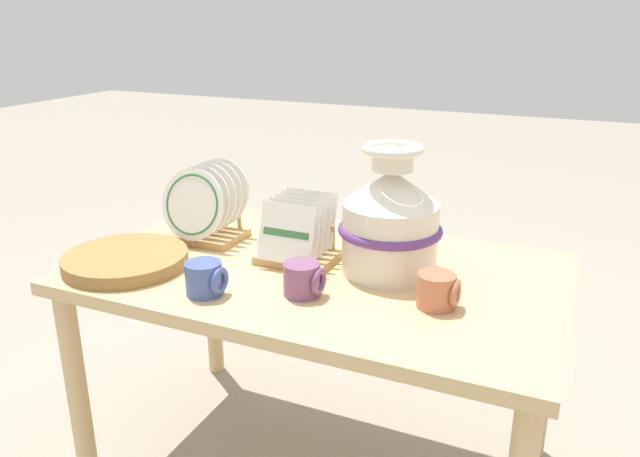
{
  "coord_description": "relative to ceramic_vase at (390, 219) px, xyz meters",
  "views": [
    {
      "loc": [
        0.62,
        -1.39,
        1.29
      ],
      "look_at": [
        0.0,
        0.0,
        0.76
      ],
      "focal_mm": 35.0,
      "sensor_mm": 36.0,
      "label": 1
    }
  ],
  "objects": [
    {
      "name": "display_table",
      "position": [
        -0.17,
        -0.05,
        -0.22
      ],
      "size": [
        1.25,
        0.76,
        0.65
      ],
      "color": "tan",
      "rests_on": "ground_plane"
    },
    {
      "name": "ceramic_vase",
      "position": [
        0.0,
        0.0,
        0.0
      ],
      "size": [
        0.27,
        0.27,
        0.33
      ],
      "color": "silver",
      "rests_on": "display_table"
    },
    {
      "name": "dish_rack_round_plates",
      "position": [
        -0.57,
        0.01,
        -0.05
      ],
      "size": [
        0.21,
        0.2,
        0.22
      ],
      "color": "tan",
      "rests_on": "display_table"
    },
    {
      "name": "dish_rack_square_plates",
      "position": [
        -0.25,
        -0.03,
        -0.08
      ],
      "size": [
        0.2,
        0.19,
        0.18
      ],
      "color": "tan",
      "rests_on": "display_table"
    },
    {
      "name": "wicker_charger_stack",
      "position": [
        -0.65,
        -0.25,
        -0.13
      ],
      "size": [
        0.33,
        0.33,
        0.04
      ],
      "color": "olive",
      "rests_on": "display_table"
    },
    {
      "name": "mug_terracotta_glaze",
      "position": [
        0.17,
        -0.16,
        -0.1
      ],
      "size": [
        0.1,
        0.09,
        0.08
      ],
      "color": "#B76647",
      "rests_on": "display_table"
    },
    {
      "name": "mug_plum_glaze",
      "position": [
        -0.14,
        -0.22,
        -0.1
      ],
      "size": [
        0.1,
        0.09,
        0.08
      ],
      "color": "#7A4770",
      "rests_on": "display_table"
    },
    {
      "name": "mug_cobalt_glaze",
      "position": [
        -0.36,
        -0.31,
        -0.1
      ],
      "size": [
        0.1,
        0.09,
        0.08
      ],
      "color": "#42569E",
      "rests_on": "display_table"
    }
  ]
}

